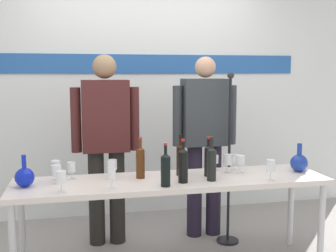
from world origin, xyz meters
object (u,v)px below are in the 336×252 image
Objects in this scene: presenter_right at (205,135)px; wine_glass_left_0 at (61,177)px; display_table at (172,187)px; wine_bottle_2 at (140,161)px; wine_bottle_0 at (166,169)px; wine_glass_right_2 at (240,161)px; decanter_blue_right at (299,162)px; wine_bottle_1 at (209,159)px; wine_glass_left_2 at (56,171)px; wine_bottle_4 at (212,162)px; wine_glass_right_4 at (271,166)px; decanter_blue_left at (25,177)px; wine_glass_left_5 at (112,165)px; wine_bottle_3 at (183,164)px; wine_glass_right_3 at (234,159)px; wine_bottle_5 at (181,158)px; wine_glass_left_3 at (112,174)px; wine_glass_right_1 at (215,160)px; wine_glass_left_4 at (56,166)px; wine_glass_left_1 at (71,168)px; wine_glass_right_0 at (227,160)px; presenter_left at (106,138)px; microphone_stand at (229,187)px.

wine_glass_left_0 is at bearing -147.08° from presenter_right.
wine_bottle_2 is (-0.23, 0.08, 0.19)m from display_table.
presenter_right is at bearing 54.39° from display_table.
wine_glass_right_2 is at bearing 20.86° from wine_bottle_0.
decanter_blue_right is 0.75× the size of wine_bottle_1.
wine_bottle_1 is 1.15m from wine_glass_left_2.
wine_glass_right_4 is at bearing -12.76° from wine_bottle_4.
wine_glass_left_5 is (0.63, 0.10, 0.03)m from decanter_blue_left.
wine_bottle_3 is at bearing -148.99° from wine_bottle_1.
wine_bottle_4 reaches higher than decanter_blue_left.
wine_glass_right_3 is (1.42, 0.14, 0.00)m from wine_glass_left_2.
wine_glass_left_0 reaches higher than wine_glass_right_2.
wine_bottle_3 is at bearing -172.87° from decanter_blue_right.
wine_glass_right_2 is at bearing 115.99° from wine_glass_right_4.
decanter_blue_right is (1.07, 0.01, 0.14)m from display_table.
wine_bottle_4 is 1.02× the size of wine_bottle_5.
wine_glass_left_3 is (-0.93, -0.81, -0.12)m from presenter_right.
decanter_blue_left is 0.99× the size of decanter_blue_right.
presenter_right is 5.34× the size of wine_bottle_0.
decanter_blue_right reaches higher than wine_glass_right_4.
decanter_blue_left reaches higher than wine_glass_right_2.
wine_bottle_4 is 1.10m from wine_glass_left_0.
wine_glass_left_5 is at bearing 84.45° from wine_glass_left_3.
wine_bottle_3 is at bearing -137.60° from wine_glass_right_1.
wine_bottle_5 is 2.17× the size of wine_glass_left_4.
wine_glass_left_1 is at bearing 173.48° from wine_bottle_1.
wine_bottle_0 is 0.95× the size of wine_bottle_4.
wine_glass_right_0 is (0.95, 0.27, -0.00)m from wine_glass_left_3.
presenter_left is 5.32× the size of wine_bottle_2.
wine_glass_right_2 is at bearing -3.71° from wine_glass_left_1.
wine_bottle_4 is at bearing -150.12° from wine_glass_right_2.
decanter_blue_left is 1.50m from wine_glass_right_1.
wine_glass_left_2 is at bearing 162.45° from wine_bottle_0.
decanter_blue_left is 0.71× the size of wine_bottle_5.
microphone_stand is (0.16, -0.22, -0.44)m from presenter_right.
wine_glass_left_3 is 1.18m from wine_glass_right_4.
wine_glass_right_0 is 0.38m from wine_glass_right_4.
wine_bottle_2 is at bearing -7.64° from wine_glass_left_1.
microphone_stand is at bearing -53.40° from presenter_right.
wine_bottle_1 is at bearing 5.35° from display_table.
presenter_right is at bearing 62.05° from wine_bottle_3.
wine_glass_left_1 is 1.32m from wine_glass_right_3.
wine_glass_left_2 is (-0.11, -0.10, 0.00)m from wine_glass_left_1.
wine_bottle_3 is at bearing -178.12° from wine_bottle_4.
wine_glass_right_2 is at bearing 19.00° from wine_bottle_3.
decanter_blue_left is 1.76m from microphone_stand.
wine_glass_left_1 is (-0.81, 0.27, -0.04)m from wine_bottle_3.
presenter_left is 0.97m from wine_bottle_1.
presenter_right is 11.53× the size of wine_glass_right_2.
display_table is 0.48m from wine_glass_right_1.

